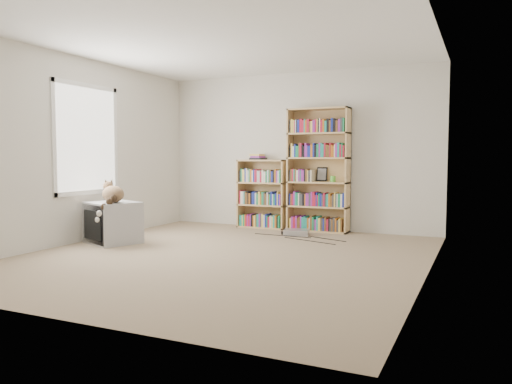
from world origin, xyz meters
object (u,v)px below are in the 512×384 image
at_px(cat, 111,196).
at_px(dvd_player, 296,232).
at_px(crt_tv, 114,223).
at_px(bookcase_short, 263,197).
at_px(bookcase_tall, 319,173).

bearing_deg(cat, dvd_player, 74.62).
bearing_deg(crt_tv, bookcase_short, 81.63).
distance_m(bookcase_tall, bookcase_short, 1.02).
bearing_deg(cat, bookcase_tall, 79.46).
xyz_separation_m(crt_tv, bookcase_short, (1.25, 2.17, 0.24)).
xyz_separation_m(cat, bookcase_tall, (2.14, 2.27, 0.27)).
height_order(bookcase_tall, bookcase_short, bookcase_tall).
relative_size(crt_tv, bookcase_tall, 0.42).
xyz_separation_m(crt_tv, cat, (0.05, -0.10, 0.36)).
bearing_deg(bookcase_short, crt_tv, -119.86).
relative_size(bookcase_tall, bookcase_short, 1.71).
height_order(cat, bookcase_short, bookcase_short).
bearing_deg(bookcase_tall, bookcase_short, -179.95).
relative_size(cat, dvd_player, 1.81).
relative_size(cat, bookcase_short, 0.59).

